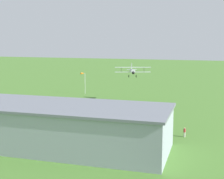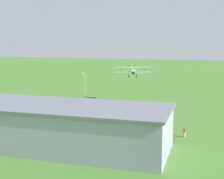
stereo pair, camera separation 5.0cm
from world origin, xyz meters
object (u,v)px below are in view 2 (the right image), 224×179
Objects in this scene: hangar at (45,125)px; biplane at (132,71)px; person_near_hangar_door at (144,120)px; person_at_fence_line at (184,132)px; car_green at (5,113)px; windsock at (83,75)px.

biplane reaches higher than hangar.
person_near_hangar_door is 1.01× the size of person_at_fence_line.
car_green is (20.72, 25.00, -7.51)m from biplane.
hangar is 22.88m from person_at_fence_line.
windsock is (34.65, -35.92, 4.91)m from person_at_fence_line.
biplane is at bearing 153.69° from windsock.
person_at_fence_line is at bearing 133.97° from windsock.
biplane reaches higher than person_near_hangar_door.
person_near_hangar_door is 40.11m from windsock.
car_green is at bearing -37.31° from hangar.
hangar is 23.35× the size of person_near_hangar_door.
biplane reaches higher than person_at_fence_line.
person_at_fence_line is at bearing 143.90° from person_near_hangar_door.
car_green is 2.57× the size of person_at_fence_line.
person_at_fence_line is (-16.72, 27.06, -7.53)m from biplane.
hangar reaches higher than person_near_hangar_door.
person_at_fence_line is (-19.60, -11.54, -2.46)m from hangar.
hangar is 23.67× the size of person_at_fence_line.
car_green is at bearing 85.30° from windsock.
biplane reaches higher than windsock.
hangar reaches higher than windsock.
windsock is (17.93, -8.87, -2.62)m from biplane.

